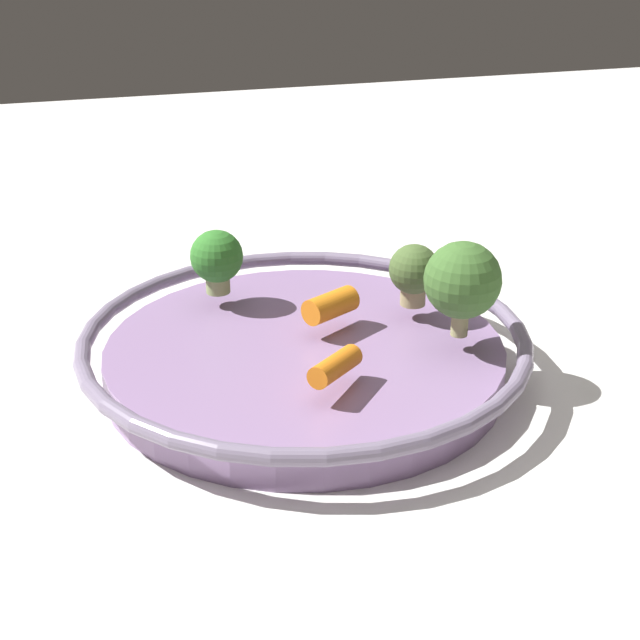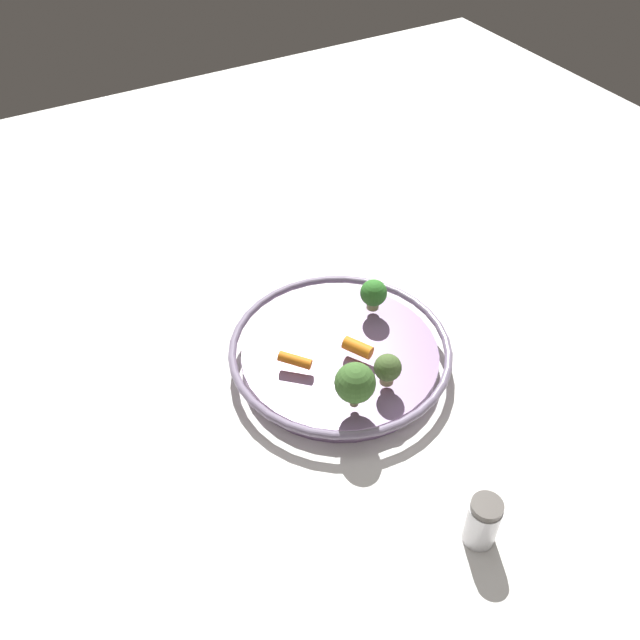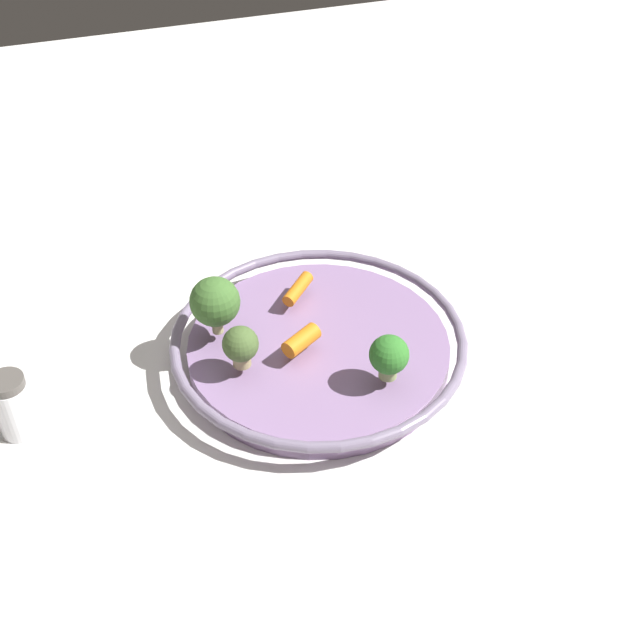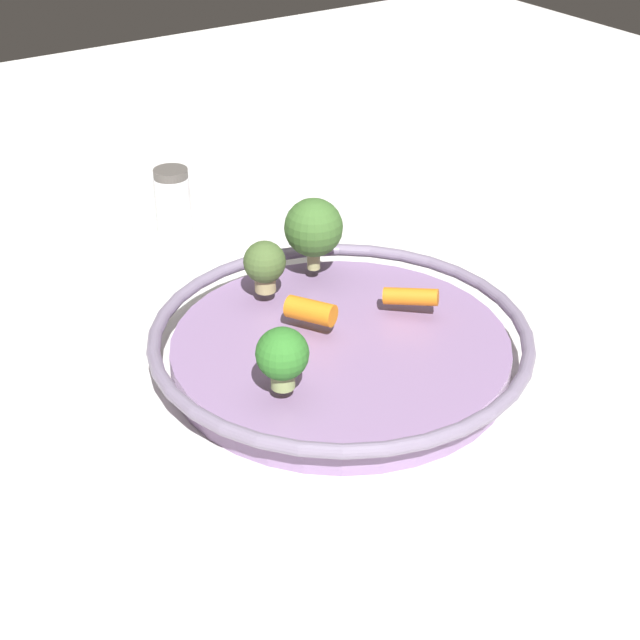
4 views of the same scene
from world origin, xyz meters
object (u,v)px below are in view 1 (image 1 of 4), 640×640
(serving_bowl, at_px, (305,353))
(baby_carrot_near_rim, at_px, (331,305))
(baby_carrot_center, at_px, (339,366))
(broccoli_floret_mid, at_px, (217,258))
(broccoli_floret_large, at_px, (463,281))
(broccoli_floret_small, at_px, (414,271))

(serving_bowl, relative_size, baby_carrot_near_rim, 7.64)
(serving_bowl, distance_m, baby_carrot_center, 0.08)
(broccoli_floret_mid, bearing_deg, baby_carrot_center, -162.99)
(broccoli_floret_large, bearing_deg, broccoli_floret_mid, 50.10)
(serving_bowl, distance_m, broccoli_floret_small, 0.11)
(serving_bowl, relative_size, broccoli_floret_large, 4.70)
(baby_carrot_center, distance_m, broccoli_floret_large, 0.11)
(serving_bowl, xyz_separation_m, broccoli_floret_mid, (0.09, 0.05, 0.05))
(baby_carrot_center, bearing_deg, broccoli_floret_small, -43.38)
(serving_bowl, relative_size, baby_carrot_center, 6.83)
(baby_carrot_center, height_order, baby_carrot_near_rim, baby_carrot_near_rim)
(broccoli_floret_mid, height_order, broccoli_floret_small, broccoli_floret_mid)
(baby_carrot_center, distance_m, baby_carrot_near_rim, 0.09)
(baby_carrot_near_rim, relative_size, broccoli_floret_small, 0.89)
(broccoli_floret_mid, distance_m, broccoli_floret_small, 0.16)
(serving_bowl, xyz_separation_m, baby_carrot_center, (-0.08, -0.00, 0.03))
(baby_carrot_center, xyz_separation_m, broccoli_floret_small, (0.10, -0.09, 0.02))
(broccoli_floret_mid, xyz_separation_m, broccoli_floret_large, (-0.13, -0.15, 0.01))
(baby_carrot_near_rim, bearing_deg, serving_bowl, 120.77)
(baby_carrot_near_rim, distance_m, broccoli_floret_small, 0.07)
(serving_bowl, distance_m, broccoli_floret_mid, 0.11)
(baby_carrot_near_rim, bearing_deg, broccoli_floret_large, -124.45)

